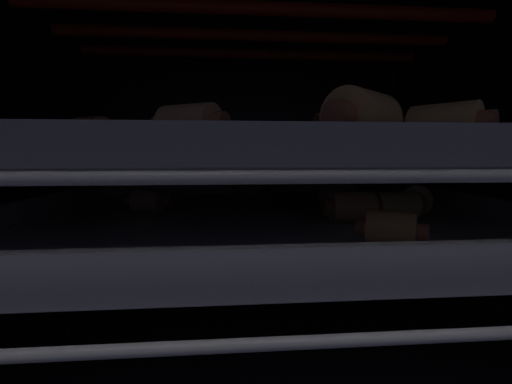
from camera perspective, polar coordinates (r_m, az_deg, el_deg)
The scene contains 27 objects.
ground_plane at distance 40.17cm, azimuth 0.86°, elevation -21.40°, with size 57.19×53.18×1.20cm, color black.
oven_wall_back at distance 61.36cm, azimuth -1.45°, elevation 5.58°, with size 57.19×1.20×34.23cm, color black.
oven_wall_right at distance 47.25cm, azimuth 37.14°, elevation 3.88°, with size 1.20×50.78×34.23cm, color black.
heating_element at distance 37.77cm, azimuth 0.95°, elevation 27.00°, with size 43.83×22.21×1.26cm.
oven_rack_lower at distance 36.27cm, azimuth 0.89°, elevation -5.64°, with size 52.10×49.76×0.55cm.
baking_tray_lower at distance 36.09cm, azimuth 0.89°, elevation -4.22°, with size 48.74×39.19×2.83cm.
pig_in_blanket_lower_0 at distance 50.97cm, azimuth -0.86°, elevation 1.18°, with size 5.91×4.80×3.38cm.
pig_in_blanket_lower_2 at distance 33.40cm, azimuth 16.12°, elevation -2.42°, with size 5.69×2.92×2.91cm.
pig_in_blanket_lower_3 at distance 25.09cm, azimuth 22.19°, elevation -6.02°, with size 4.61×3.86×2.59cm.
pig_in_blanket_lower_4 at distance 41.60cm, azimuth 13.98°, elevation -0.61°, with size 4.57×5.27×2.89cm.
pig_in_blanket_lower_5 at distance 40.49cm, azimuth 25.70°, elevation -1.05°, with size 4.40×5.02×3.20cm.
pig_in_blanket_lower_6 at distance 52.09cm, azimuth 16.84°, elevation 0.90°, with size 4.02×5.00×3.17cm.
pig_in_blanket_lower_7 at distance 54.54cm, azimuth 21.91°, elevation 0.98°, with size 4.41×5.13×3.24cm.
pig_in_blanket_lower_8 at distance 39.37cm, azimuth -18.10°, elevation -1.40°, with size 5.47×3.24×2.55cm.
pig_in_blanket_lower_9 at distance 35.59cm, azimuth 22.76°, elevation -2.20°, with size 6.17×3.07×2.83cm.
oven_rack_upper at distance 35.44cm, azimuth 0.91°, elevation 5.12°, with size 52.13×49.76×0.58cm.
baking_tray_upper at distance 35.43cm, azimuth 0.91°, elevation 6.60°, with size 48.74×39.19×2.19cm.
pig_in_blanket_upper_0 at distance 21.17cm, azimuth 17.67°, elevation 11.98°, with size 5.71×5.18×3.29cm.
pig_in_blanket_upper_1 at distance 36.25cm, azimuth -26.34°, elevation 9.12°, with size 5.02×4.15×3.08cm.
pig_in_blanket_upper_2 at distance 23.17cm, azimuth 29.54°, elevation 10.02°, with size 4.25×4.97×2.54cm.
pig_in_blanket_upper_3 at distance 43.85cm, azimuth -13.31°, elevation 9.23°, with size 4.60×3.87×3.29cm.
pig_in_blanket_upper_4 at distance 46.75cm, azimuth -7.68°, elevation 9.07°, with size 4.72×4.73×3.10cm.
pig_in_blanket_upper_5 at distance 20.04cm, azimuth -11.30°, elevation 11.21°, with size 4.84×3.71×2.40cm.
pig_in_blanket_upper_6 at distance 30.88cm, azimuth -6.89°, elevation 9.84°, with size 2.64×6.36×2.59cm.
pig_in_blanket_upper_7 at distance 54.31cm, azimuth 16.54°, elevation 8.51°, with size 5.64×3.46×3.09cm.
pig_in_blanket_upper_8 at distance 40.20cm, azimuth -17.69°, elevation 9.04°, with size 4.09×4.63×2.87cm.
pig_in_blanket_upper_9 at distance 32.46cm, azimuth 12.93°, elevation 10.19°, with size 4.40×3.30×3.29cm.
Camera 1 is at (-3.43, -35.26, 18.33)cm, focal length 23.28 mm.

